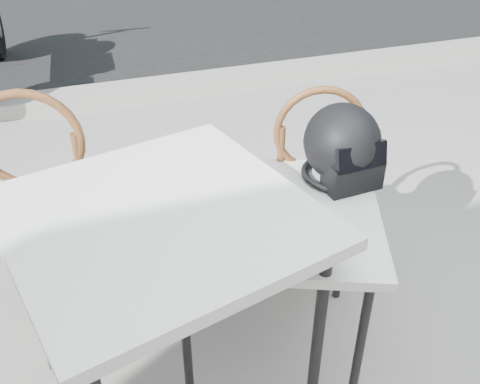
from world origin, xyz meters
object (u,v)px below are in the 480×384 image
object	(u,v)px
cafe_table_main	(276,223)
cafe_chair_side	(49,190)
plate	(231,212)
cafe_chair_main	(312,174)
helmet	(343,148)
pizza	(231,207)
cafe_table_side	(161,232)

from	to	relation	value
cafe_table_main	cafe_chair_side	distance (m)	0.94
plate	cafe_chair_main	xyz separation A→B (m)	(0.48, 0.34, -0.14)
plate	helmet	distance (m)	0.50
plate	pizza	distance (m)	0.02
pizza	helmet	xyz separation A→B (m)	(0.47, 0.09, 0.10)
helmet	cafe_chair_main	distance (m)	0.36
cafe_table_main	helmet	world-z (taller)	helmet
cafe_table_main	cafe_chair_side	size ratio (longest dim) A/B	0.89
plate	cafe_chair_side	xyz separation A→B (m)	(-0.60, 0.52, -0.10)
pizza	cafe_chair_side	size ratio (longest dim) A/B	0.33
cafe_chair_main	cafe_chair_side	distance (m)	1.10
cafe_table_main	helmet	bearing A→B (deg)	20.93
helmet	cafe_chair_side	size ratio (longest dim) A/B	0.30
pizza	helmet	world-z (taller)	helmet
pizza	helmet	distance (m)	0.49
cafe_chair_side	pizza	bearing A→B (deg)	152.47
plate	cafe_table_side	world-z (taller)	cafe_table_side
plate	helmet	world-z (taller)	helmet
cafe_chair_side	cafe_table_side	bearing A→B (deg)	130.78
cafe_table_main	pizza	xyz separation A→B (m)	(-0.16, 0.03, 0.09)
cafe_table_main	helmet	distance (m)	0.38
helmet	cafe_table_side	world-z (taller)	helmet
helmet	cafe_table_side	size ratio (longest dim) A/B	0.30
cafe_table_main	cafe_chair_side	bearing A→B (deg)	144.59
cafe_chair_side	cafe_table_main	bearing A→B (deg)	157.74
cafe_table_main	cafe_chair_side	xyz separation A→B (m)	(-0.76, 0.54, -0.03)
cafe_table_main	cafe_chair_main	world-z (taller)	cafe_chair_main
cafe_chair_main	cafe_table_side	bearing A→B (deg)	47.43
cafe_table_side	cafe_chair_side	distance (m)	0.74
plate	helmet	xyz separation A→B (m)	(0.47, 0.09, 0.12)
cafe_table_main	cafe_chair_main	bearing A→B (deg)	48.63
cafe_chair_main	cafe_chair_side	bearing A→B (deg)	6.65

